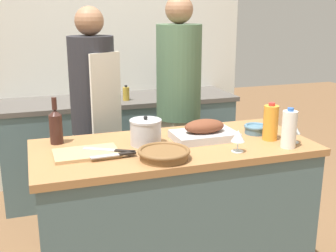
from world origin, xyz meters
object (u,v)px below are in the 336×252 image
(wine_bottle_green, at_px, (56,126))
(knife_chef, at_px, (111,150))
(stand_mixer, at_px, (170,82))
(condiment_bottle_short, at_px, (126,94))
(stock_pot, at_px, (146,132))
(roasting_pan, at_px, (204,132))
(wicker_basket, at_px, (164,154))
(juice_jug, at_px, (271,123))
(knife_paring, at_px, (115,155))
(cutting_board, at_px, (86,153))
(wine_glass_right, at_px, (294,129))
(mixing_bowl, at_px, (256,129))
(wine_glass_left, at_px, (238,137))
(person_cook_guest, at_px, (179,101))
(condiment_bottle_tall, at_px, (107,88))
(milk_jug, at_px, (289,129))
(person_cook_aproned, at_px, (94,115))

(wine_bottle_green, height_order, knife_chef, wine_bottle_green)
(knife_chef, relative_size, stand_mixer, 0.88)
(stand_mixer, relative_size, condiment_bottle_short, 2.23)
(stock_pot, xyz_separation_m, stand_mixer, (0.64, 1.45, 0.02))
(roasting_pan, relative_size, stand_mixer, 1.26)
(wicker_basket, xyz_separation_m, juice_jug, (0.69, 0.12, 0.07))
(knife_paring, height_order, stand_mixer, stand_mixer)
(cutting_board, xyz_separation_m, knife_chef, (0.13, -0.03, 0.01))
(knife_chef, bearing_deg, wine_glass_right, -7.32)
(wine_bottle_green, bearing_deg, mixing_bowl, -8.83)
(roasting_pan, height_order, wine_glass_right, roasting_pan)
(condiment_bottle_short, bearing_deg, juice_jug, -70.49)
(wine_glass_left, xyz_separation_m, person_cook_guest, (0.04, 1.04, -0.02))
(wine_bottle_green, height_order, condiment_bottle_tall, wine_bottle_green)
(stock_pot, distance_m, knife_chef, 0.25)
(wine_glass_right, distance_m, stand_mixer, 1.69)
(wicker_basket, relative_size, milk_jug, 1.20)
(knife_paring, bearing_deg, person_cook_aproned, 88.15)
(wicker_basket, distance_m, wine_bottle_green, 0.67)
(wicker_basket, height_order, stand_mixer, stand_mixer)
(cutting_board, bearing_deg, milk_jug, -11.83)
(person_cook_aproned, relative_size, person_cook_guest, 0.96)
(wine_bottle_green, bearing_deg, person_cook_aproned, 60.26)
(condiment_bottle_short, bearing_deg, stand_mixer, 13.80)
(mixing_bowl, bearing_deg, wine_bottle_green, 171.17)
(stock_pot, height_order, wine_glass_left, stock_pot)
(juice_jug, distance_m, condiment_bottle_short, 1.57)
(milk_jug, distance_m, wine_glass_right, 0.11)
(stock_pot, distance_m, condiment_bottle_short, 1.35)
(wine_bottle_green, relative_size, stand_mixer, 0.90)
(knife_chef, distance_m, stand_mixer, 1.77)
(wine_bottle_green, distance_m, stand_mixer, 1.69)
(roasting_pan, height_order, condiment_bottle_short, roasting_pan)
(cutting_board, height_order, person_cook_aproned, person_cook_aproned)
(roasting_pan, distance_m, mixing_bowl, 0.35)
(wicker_basket, bearing_deg, milk_jug, -3.14)
(wine_glass_right, distance_m, knife_chef, 1.05)
(mixing_bowl, distance_m, wine_bottle_green, 1.20)
(person_cook_aproned, bearing_deg, wicker_basket, -105.82)
(juice_jug, bearing_deg, wine_glass_left, -154.15)
(stock_pot, bearing_deg, cutting_board, -167.87)
(cutting_board, height_order, wine_glass_left, wine_glass_left)
(wine_glass_right, relative_size, condiment_bottle_tall, 0.64)
(wine_bottle_green, xyz_separation_m, condiment_bottle_short, (0.67, 1.16, -0.07))
(wine_glass_right, height_order, condiment_bottle_tall, condiment_bottle_tall)
(milk_jug, distance_m, knife_chef, 0.98)
(stand_mixer, xyz_separation_m, condiment_bottle_short, (-0.44, -0.11, -0.06))
(wine_bottle_green, bearing_deg, roasting_pan, -13.19)
(milk_jug, height_order, wine_bottle_green, wine_bottle_green)
(wine_glass_left, bearing_deg, knife_paring, 171.32)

